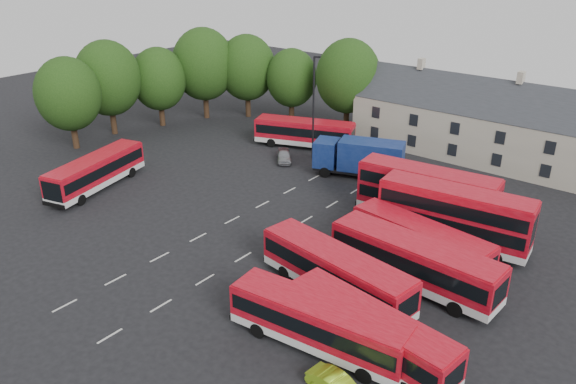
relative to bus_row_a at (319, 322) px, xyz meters
The scene contains 16 objects.
ground 17.15m from the bus_row_a, 156.29° to the left, with size 140.00×140.00×0.00m, color black.
lane_markings 15.93m from the bus_row_a, 145.95° to the left, with size 5.15×33.80×0.01m.
treeline 45.07m from the bus_row_a, 144.19° to the left, with size 29.92×32.59×12.01m.
terrace_houses 36.94m from the bus_row_a, 92.49° to the left, with size 35.70×7.13×10.06m.
bus_row_a is the anchor object (origin of this frame).
bus_row_b 2.98m from the bus_row_a, 26.11° to the left, with size 11.16×3.94×3.09m.
bus_row_c 5.67m from the bus_row_a, 113.99° to the left, with size 12.00×4.31×3.32m.
bus_row_d 9.56m from the bus_row_a, 82.49° to the left, with size 12.39×3.53×3.46m.
bus_row_e 12.68m from the bus_row_a, 89.23° to the left, with size 11.34×4.05×3.14m.
bus_dd_south 16.75m from the bus_row_a, 86.80° to the left, with size 11.94×3.98×4.80m.
bus_dd_north 19.25m from the bus_row_a, 97.57° to the left, with size 11.89×3.91×4.79m.
bus_west 31.05m from the bus_row_a, 169.58° to the left, with size 5.41×11.61×3.20m.
bus_north 35.35m from the bus_row_a, 128.50° to the left, with size 11.64×6.43×3.24m.
box_truck 26.93m from the bus_row_a, 116.97° to the left, with size 9.34×5.67×3.90m.
silver_car 30.94m from the bus_row_a, 132.83° to the left, with size 1.56×3.88×1.32m, color #9D9FA5.
lamppost 32.06m from the bus_row_a, 126.97° to the left, with size 0.78×0.49×11.28m.
Camera 1 is at (30.87, -28.79, 22.22)m, focal length 35.00 mm.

